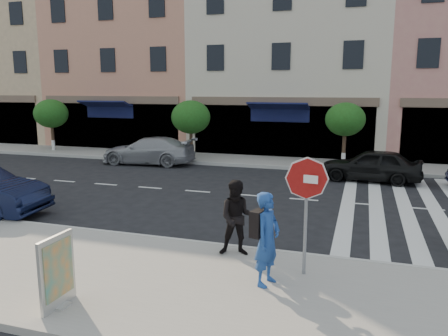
# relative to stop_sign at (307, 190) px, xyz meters

# --- Properties ---
(ground) EXTENTS (120.00, 120.00, 0.00)m
(ground) POSITION_rel_stop_sign_xyz_m (-2.87, 2.62, -1.91)
(ground) COLOR black
(ground) RESTS_ON ground
(sidewalk_near) EXTENTS (60.00, 4.50, 0.15)m
(sidewalk_near) POSITION_rel_stop_sign_xyz_m (-2.87, -1.13, -1.83)
(sidewalk_near) COLOR gray
(sidewalk_near) RESTS_ON ground
(sidewalk_far) EXTENTS (60.00, 3.00, 0.15)m
(sidewalk_far) POSITION_rel_stop_sign_xyz_m (-2.87, 13.62, -1.83)
(sidewalk_far) COLOR gray
(sidewalk_far) RESTS_ON ground
(building_west_far) EXTENTS (12.00, 9.00, 12.00)m
(building_west_far) POSITION_rel_stop_sign_xyz_m (-24.87, 19.62, 4.09)
(building_west_far) COLOR #D1AF86
(building_west_far) RESTS_ON ground
(building_west_mid) EXTENTS (10.00, 9.00, 14.00)m
(building_west_mid) POSITION_rel_stop_sign_xyz_m (-13.87, 19.62, 5.09)
(building_west_mid) COLOR tan
(building_west_mid) RESTS_ON ground
(building_centre) EXTENTS (11.00, 9.00, 11.00)m
(building_centre) POSITION_rel_stop_sign_xyz_m (-3.37, 19.62, 3.59)
(building_centre) COLOR beige
(building_centre) RESTS_ON ground
(street_tree_wa) EXTENTS (2.00, 2.00, 3.05)m
(street_tree_wa) POSITION_rel_stop_sign_xyz_m (-16.87, 13.42, 0.43)
(street_tree_wa) COLOR #473323
(street_tree_wa) RESTS_ON sidewalk_far
(street_tree_wb) EXTENTS (2.10, 2.10, 3.06)m
(street_tree_wb) POSITION_rel_stop_sign_xyz_m (-7.87, 13.42, 0.40)
(street_tree_wb) COLOR #473323
(street_tree_wb) RESTS_ON sidewalk_far
(street_tree_c) EXTENTS (1.90, 1.90, 3.04)m
(street_tree_c) POSITION_rel_stop_sign_xyz_m (0.13, 13.42, 0.45)
(street_tree_c) COLOR #473323
(street_tree_c) RESTS_ON sidewalk_far
(stop_sign) EXTENTS (0.84, 0.20, 2.41)m
(stop_sign) POSITION_rel_stop_sign_xyz_m (0.00, 0.00, 0.00)
(stop_sign) COLOR gray
(stop_sign) RESTS_ON sidewalk_near
(photographer) EXTENTS (0.60, 0.75, 1.81)m
(photographer) POSITION_rel_stop_sign_xyz_m (-0.62, -0.66, -0.85)
(photographer) COLOR navy
(photographer) RESTS_ON sidewalk_near
(walker) EXTENTS (0.98, 0.85, 1.72)m
(walker) POSITION_rel_stop_sign_xyz_m (-1.57, 0.62, -0.90)
(walker) COLOR black
(walker) RESTS_ON sidewalk_near
(poster_board) EXTENTS (0.30, 0.83, 1.27)m
(poster_board) POSITION_rel_stop_sign_xyz_m (-3.83, -2.63, -1.14)
(poster_board) COLOR beige
(poster_board) RESTS_ON sidewalk_near
(car_far_left) EXTENTS (4.91, 2.24, 1.39)m
(car_far_left) POSITION_rel_stop_sign_xyz_m (-9.46, 11.52, -1.21)
(car_far_left) COLOR #949499
(car_far_left) RESTS_ON ground
(car_far_mid) EXTENTS (4.16, 1.98, 1.37)m
(car_far_mid) POSITION_rel_stop_sign_xyz_m (1.38, 10.56, -1.22)
(car_far_mid) COLOR black
(car_far_mid) RESTS_ON ground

